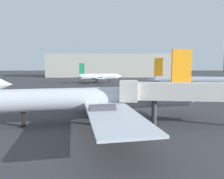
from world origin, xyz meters
The scene contains 6 objects.
airplane_at_gate centered at (-4.58, 19.38, 3.51)m, with size 36.01×31.45×10.63m.
airplane_distant centered at (22.16, 52.76, 3.41)m, with size 27.44×20.15×10.42m.
airplane_far_left centered at (-7.60, 84.41, 2.96)m, with size 22.51×19.75×9.03m.
jet_bridge centered at (7.43, 17.91, 4.58)m, with size 19.16×4.31×6.10m.
light_mast_right centered at (49.09, 83.13, 9.67)m, with size 2.40×0.50×16.88m.
terminal_building centered at (2.70, 139.41, 7.87)m, with size 94.50×26.31×15.75m, color beige.
Camera 1 is at (-2.61, -9.57, 8.26)m, focal length 33.12 mm.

